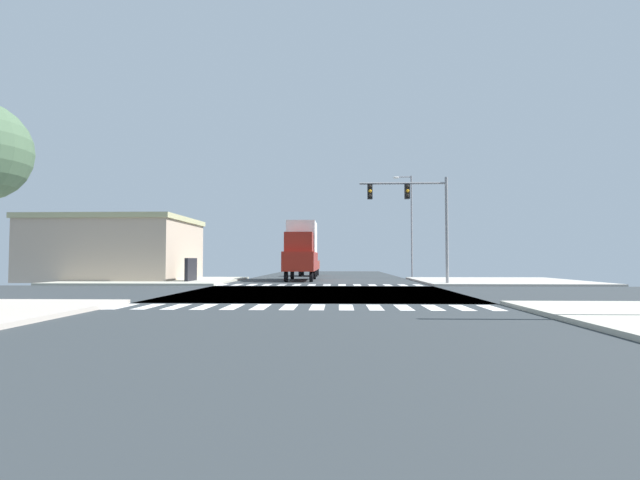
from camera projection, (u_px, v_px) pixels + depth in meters
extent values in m
cube|color=#2E3438|center=(319.00, 293.00, 23.59)|extent=(14.00, 90.00, 0.05)
cube|color=#2E3438|center=(319.00, 293.00, 23.59)|extent=(90.00, 12.00, 0.05)
cube|color=#B2ADA3|center=(497.00, 281.00, 35.08)|extent=(12.00, 12.00, 0.14)
cube|color=#ACAC9B|center=(157.00, 280.00, 36.06)|extent=(12.00, 12.00, 0.14)
cube|color=silver|center=(121.00, 306.00, 16.55)|extent=(0.50, 2.00, 0.01)
cube|color=silver|center=(149.00, 307.00, 16.52)|extent=(0.50, 2.00, 0.01)
cube|color=silver|center=(176.00, 307.00, 16.48)|extent=(0.50, 2.00, 0.01)
cube|color=silver|center=(204.00, 307.00, 16.44)|extent=(0.50, 2.00, 0.01)
cube|color=silver|center=(233.00, 307.00, 16.40)|extent=(0.50, 2.00, 0.01)
cube|color=silver|center=(261.00, 307.00, 16.37)|extent=(0.50, 2.00, 0.01)
cube|color=silver|center=(289.00, 307.00, 16.33)|extent=(0.50, 2.00, 0.01)
cube|color=silver|center=(317.00, 307.00, 16.29)|extent=(0.50, 2.00, 0.01)
cube|color=silver|center=(346.00, 307.00, 16.25)|extent=(0.50, 2.00, 0.01)
cube|color=silver|center=(375.00, 307.00, 16.22)|extent=(0.50, 2.00, 0.01)
cube|color=silver|center=(404.00, 307.00, 16.18)|extent=(0.50, 2.00, 0.01)
cube|color=silver|center=(433.00, 308.00, 16.14)|extent=(0.50, 2.00, 0.01)
cube|color=silver|center=(462.00, 308.00, 16.10)|extent=(0.50, 2.00, 0.01)
cube|color=silver|center=(491.00, 308.00, 16.07)|extent=(0.50, 2.00, 0.01)
cube|color=silver|center=(222.00, 285.00, 31.13)|extent=(0.50, 2.00, 0.01)
cube|color=silver|center=(237.00, 285.00, 31.09)|extent=(0.50, 2.00, 0.01)
cube|color=silver|center=(252.00, 285.00, 31.05)|extent=(0.50, 2.00, 0.01)
cube|color=silver|center=(267.00, 285.00, 31.02)|extent=(0.50, 2.00, 0.01)
cube|color=silver|center=(282.00, 285.00, 30.98)|extent=(0.50, 2.00, 0.01)
cube|color=silver|center=(297.00, 285.00, 30.94)|extent=(0.50, 2.00, 0.01)
cube|color=silver|center=(312.00, 285.00, 30.90)|extent=(0.50, 2.00, 0.01)
cube|color=silver|center=(327.00, 285.00, 30.87)|extent=(0.50, 2.00, 0.01)
cube|color=silver|center=(342.00, 285.00, 30.83)|extent=(0.50, 2.00, 0.01)
cube|color=silver|center=(357.00, 285.00, 30.79)|extent=(0.50, 2.00, 0.01)
cube|color=silver|center=(372.00, 285.00, 30.75)|extent=(0.50, 2.00, 0.01)
cube|color=silver|center=(387.00, 285.00, 30.72)|extent=(0.50, 2.00, 0.01)
cube|color=silver|center=(403.00, 285.00, 30.68)|extent=(0.50, 2.00, 0.01)
cube|color=silver|center=(418.00, 285.00, 30.64)|extent=(0.50, 2.00, 0.01)
cylinder|color=gray|center=(447.00, 231.00, 30.96)|extent=(0.20, 0.20, 7.20)
cylinder|color=gray|center=(403.00, 183.00, 31.21)|extent=(5.79, 0.14, 0.14)
cube|color=black|center=(407.00, 191.00, 31.18)|extent=(0.32, 0.40, 1.00)
sphere|color=black|center=(408.00, 186.00, 30.95)|extent=(0.22, 0.22, 0.22)
sphere|color=orange|center=(408.00, 191.00, 30.93)|extent=(0.22, 0.22, 0.22)
sphere|color=black|center=(408.00, 196.00, 30.92)|extent=(0.22, 0.22, 0.22)
cube|color=black|center=(370.00, 192.00, 31.27)|extent=(0.32, 0.40, 1.00)
sphere|color=black|center=(370.00, 186.00, 31.04)|extent=(0.22, 0.22, 0.22)
sphere|color=orange|center=(370.00, 191.00, 31.03)|extent=(0.22, 0.22, 0.22)
sphere|color=black|center=(370.00, 196.00, 31.01)|extent=(0.22, 0.22, 0.22)
cylinder|color=gray|center=(412.00, 227.00, 42.56)|extent=(0.16, 0.16, 9.39)
cylinder|color=gray|center=(404.00, 177.00, 42.78)|extent=(1.40, 0.10, 0.10)
ellipsoid|color=silver|center=(396.00, 178.00, 42.81)|extent=(0.60, 0.32, 0.20)
cube|color=tan|center=(117.00, 251.00, 37.90)|extent=(11.47, 9.14, 4.70)
cube|color=tan|center=(118.00, 220.00, 38.01)|extent=(11.77, 9.44, 0.40)
cube|color=black|center=(191.00, 270.00, 34.00)|extent=(0.24, 2.20, 1.80)
cylinder|color=black|center=(316.00, 273.00, 46.59)|extent=(0.26, 0.74, 0.74)
cylinder|color=black|center=(300.00, 273.00, 46.65)|extent=(0.26, 0.74, 0.74)
cylinder|color=black|center=(317.00, 272.00, 50.05)|extent=(0.26, 0.74, 0.74)
cylinder|color=black|center=(303.00, 272.00, 50.11)|extent=(0.26, 0.74, 0.74)
cube|color=#9F2815|center=(309.00, 265.00, 48.38)|extent=(2.00, 5.10, 0.86)
cube|color=black|center=(309.00, 257.00, 47.53)|extent=(1.76, 1.78, 0.75)
cylinder|color=black|center=(311.00, 277.00, 35.29)|extent=(0.26, 0.80, 0.80)
cylinder|color=black|center=(286.00, 277.00, 35.37)|extent=(0.26, 0.80, 0.80)
cylinder|color=black|center=(314.00, 275.00, 40.18)|extent=(0.26, 0.80, 0.80)
cylinder|color=black|center=(292.00, 275.00, 40.25)|extent=(0.26, 0.80, 0.80)
cube|color=maroon|center=(301.00, 261.00, 37.82)|extent=(2.40, 7.20, 1.49)
cube|color=white|center=(302.00, 237.00, 38.99)|extent=(2.30, 4.18, 2.56)
cube|color=maroon|center=(299.00, 242.00, 35.73)|extent=(2.11, 2.02, 1.49)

